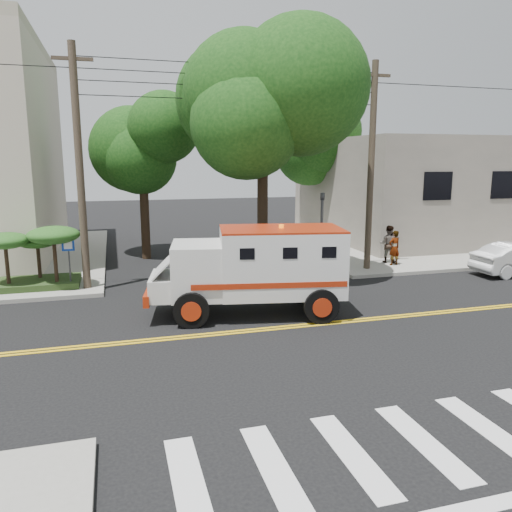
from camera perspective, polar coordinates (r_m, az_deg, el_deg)
name	(u,v)px	position (r m, az deg, el deg)	size (l,w,h in m)	color
ground	(277,328)	(15.01, 2.40, -8.25)	(100.00, 100.00, 0.00)	black
sidewalk_ne	(414,238)	(32.76, 17.57, 1.92)	(17.00, 17.00, 0.15)	gray
building_right	(433,188)	(33.70, 19.55, 7.31)	(14.00, 12.00, 6.00)	slate
utility_pole_left	(80,172)	(19.47, -19.49, 9.07)	(0.28, 0.28, 9.00)	#382D23
utility_pole_right	(371,170)	(22.41, 13.00, 9.58)	(0.28, 0.28, 9.00)	#382D23
tree_main	(275,102)	(20.79, 2.24, 17.21)	(6.08, 5.70, 9.85)	black
tree_left	(149,143)	(25.30, -12.15, 12.53)	(4.48, 4.20, 7.70)	black
tree_right	(333,141)	(32.13, 8.78, 12.91)	(4.80, 4.50, 8.20)	black
traffic_signal	(322,226)	(20.94, 7.51, 3.44)	(0.15, 0.18, 3.60)	#3F3F42
accessibility_sign	(69,256)	(20.01, -20.60, -0.02)	(0.45, 0.10, 2.02)	#3F3F42
palm_planter	(34,248)	(20.54, -23.99, 0.80)	(3.52, 2.63, 2.36)	#1E3314
armored_truck	(256,266)	(15.90, 0.02, -1.15)	(6.48, 3.36, 2.81)	silver
pedestrian_a	(394,248)	(23.78, 15.53, 0.91)	(0.58, 0.38, 1.60)	gray
pedestrian_b	(388,244)	(24.26, 14.88, 1.33)	(0.85, 0.67, 1.76)	gray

